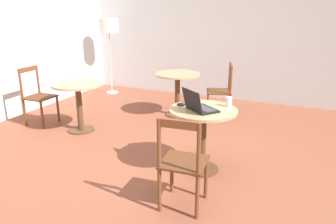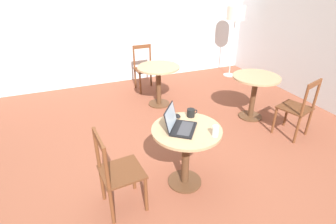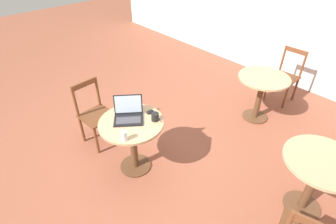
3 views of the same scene
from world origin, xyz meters
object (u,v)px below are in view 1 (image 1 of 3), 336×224
Objects in this scene: chair_far_back at (38,96)px; mug at (189,99)px; floor_lamp at (109,28)px; mouse at (181,104)px; drinking_glass at (229,102)px; cafe_table_mid at (177,84)px; chair_near_left at (183,164)px; cafe_table_near at (203,124)px; cafe_table_far at (78,95)px; chair_mid_front at (221,91)px; laptop at (199,106)px.

mug is at bearing -95.77° from chair_far_back.
floor_lamp is 3.63m from mouse.
cafe_table_mid is at bearing 39.57° from drinking_glass.
chair_near_left is 4.46m from floor_lamp.
floor_lamp is at bearing 1.27° from chair_far_back.
mouse is at bearing 111.36° from drinking_glass.
drinking_glass is (0.96, -0.15, 0.33)m from chair_near_left.
cafe_table_near is at bearing -98.48° from chair_far_back.
cafe_table_near is 0.32m from mouse.
chair_near_left reaches higher than mouse.
chair_mid_front reaches higher than cafe_table_far.
drinking_glass reaches higher than mouse.
mouse is (-0.41, -2.54, 0.29)m from chair_far_back.
mug is (0.16, 0.22, 0.22)m from cafe_table_near.
laptop is 0.30m from mug.
floor_lamp is 13.98× the size of drinking_glass.
floor_lamp is at bearing 47.75° from laptop.
cafe_table_far is 7.30× the size of mouse.
floor_lamp is at bearing 41.90° from chair_near_left.
cafe_table_mid is 1.83m from mouse.
cafe_table_far is 1.72× the size of laptop.
floor_lamp is (0.81, 1.84, 0.79)m from cafe_table_mid.
drinking_glass reaches higher than cafe_table_far.
chair_near_left is at bearing -156.30° from cafe_table_mid.
cafe_table_far is at bearing 81.34° from mug.
chair_far_back is at bearing -178.73° from floor_lamp.
laptop reaches higher than mug.
laptop is (-0.49, -2.78, 0.33)m from chair_far_back.
cafe_table_mid is 1.72× the size of laptop.
floor_lamp is 15.32× the size of mouse.
chair_mid_front is 0.58× the size of floor_lamp.
drinking_glass is (-1.48, -1.22, 0.23)m from cafe_table_mid.
chair_mid_front is (2.65, 0.38, 0.00)m from chair_near_left.
floor_lamp is at bearing 66.27° from cafe_table_mid.
cafe_table_near is 5.86× the size of mug.
chair_near_left and chair_far_back have the same top height.
laptop is at bearing 163.75° from cafe_table_near.
chair_near_left is at bearing -171.85° from chair_mid_front.
laptop reaches higher than chair_far_back.
cafe_table_near is 0.82× the size of chair_near_left.
mouse is (-0.42, -1.76, 0.19)m from cafe_table_far.
mouse is at bearing 23.32° from chair_near_left.
chair_far_back is 2.59m from mouse.
cafe_table_near is 1.92m from chair_mid_front.
cafe_table_mid is 2.02m from laptop.
cafe_table_mid is 0.82× the size of chair_far_back.
cafe_table_near is at bearing -170.71° from chair_mid_front.
cafe_table_near is 1.00× the size of cafe_table_far.
laptop reaches higher than mouse.
cafe_table_near is at bearing -102.03° from cafe_table_far.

